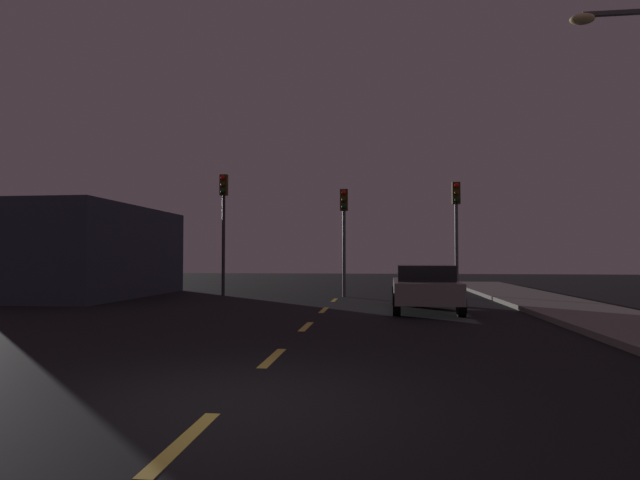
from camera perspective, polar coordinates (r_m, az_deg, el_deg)
ground_plane at (r=12.85m, az=-1.17°, el=-9.29°), size 80.00×80.00×0.00m
sidewalk_curb_right at (r=13.97m, az=31.33°, el=-8.10°), size 3.00×40.00×0.15m
lane_stripe_nearest at (r=5.03m, az=-14.96°, el=-20.81°), size 0.16×1.60×0.01m
lane_stripe_second at (r=8.57m, az=-5.30°, el=-12.94°), size 0.16×1.60×0.01m
lane_stripe_third at (r=12.26m, az=-1.56°, el=-9.62°), size 0.16×1.60×0.01m
lane_stripe_fourth at (r=16.01m, az=0.41°, el=-7.83°), size 0.16×1.60×0.01m
lane_stripe_fifth at (r=19.77m, az=1.63°, el=-6.71°), size 0.16×1.60×0.01m
traffic_signal_left at (r=22.43m, az=-10.72°, el=3.19°), size 0.32×0.38×5.23m
traffic_signal_center at (r=21.42m, az=2.69°, el=2.16°), size 0.32×0.38×4.51m
traffic_signal_right at (r=21.60m, az=14.97°, el=2.57°), size 0.32×0.38×4.73m
car_stopped_ahead at (r=16.22m, az=11.58°, el=-5.14°), size 2.06×4.48×1.40m
street_lamp_right at (r=13.79m, az=31.92°, el=9.86°), size 1.77×0.36×7.33m
storefront_left at (r=23.45m, az=-23.66°, el=-1.24°), size 4.21×8.47×3.74m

